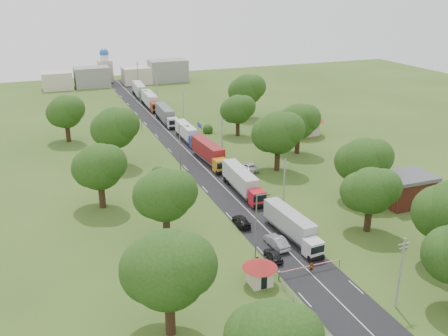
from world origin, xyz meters
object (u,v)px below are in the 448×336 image
pedestrian_near (311,268)px  truck_0 (292,226)px  info_sign (200,128)px  boom_barrier (301,269)px  car_lane_front (273,255)px  guard_booth (260,269)px  car_lane_mid (277,242)px

pedestrian_near → truck_0: bearing=79.4°
info_sign → boom_barrier: bearing=-96.2°
boom_barrier → car_lane_front: size_ratio=2.37×
truck_0 → pedestrian_near: 9.55m
guard_booth → info_sign: (12.40, 60.00, 0.84)m
guard_booth → pedestrian_near: guard_booth is taller
info_sign → car_lane_front: 56.04m
boom_barrier → car_lane_front: 4.90m
truck_0 → guard_booth: bearing=-136.3°
guard_booth → car_lane_front: 6.42m
pedestrian_near → boom_barrier: bearing=175.8°
car_lane_mid → guard_booth: bearing=48.1°
car_lane_mid → pedestrian_near: size_ratio=3.03×
truck_0 → pedestrian_near: truck_0 is taller
guard_booth → truck_0: (9.47, 9.04, -0.13)m
pedestrian_near → guard_booth: bearing=-178.6°
boom_barrier → guard_booth: size_ratio=2.10×
truck_0 → car_lane_mid: truck_0 is taller
boom_barrier → truck_0: truck_0 is taller
boom_barrier → pedestrian_near: size_ratio=5.64×
boom_barrier → car_lane_mid: (0.36, 7.50, -0.08)m
car_lane_front → pedestrian_near: bearing=124.3°
guard_booth → pedestrian_near: size_ratio=2.69×
boom_barrier → guard_booth: bearing=-180.0°
guard_booth → truck_0: truck_0 is taller
info_sign → pedestrian_near: info_sign is taller
car_lane_front → car_lane_mid: car_lane_mid is taller
boom_barrier → guard_booth: 5.98m
boom_barrier → car_lane_mid: car_lane_mid is taller
car_lane_front → pedestrian_near: 5.69m
guard_booth → car_lane_front: (4.20, 4.62, -1.50)m
info_sign → car_lane_mid: size_ratio=0.83×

